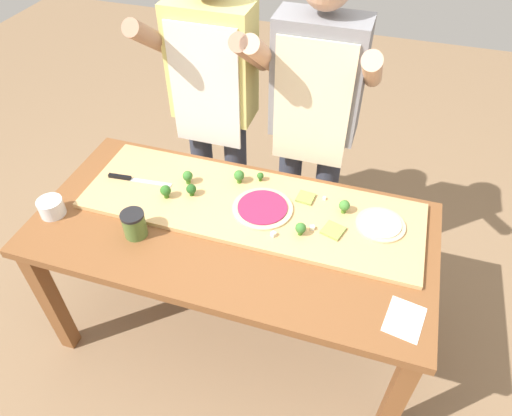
{
  "coord_description": "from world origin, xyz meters",
  "views": [
    {
      "loc": [
        0.51,
        -1.28,
        2.17
      ],
      "look_at": [
        0.08,
        0.08,
        0.82
      ],
      "focal_mm": 32.48,
      "sensor_mm": 36.0,
      "label": 1
    }
  ],
  "objects_px": {
    "prep_table": "(233,241)",
    "broccoli_floret_front_mid": "(191,189)",
    "cheese_crumble_c": "(312,228)",
    "broccoli_floret_back_left": "(188,176)",
    "cook_left": "(214,97)",
    "pizza_whole_beet_magenta": "(263,208)",
    "pizza_whole_cheese_artichoke": "(381,224)",
    "cook_right": "(314,114)",
    "cheese_crumble_a": "(273,234)",
    "broccoli_floret_front_left": "(301,228)",
    "pizza_slice_far_right": "(306,198)",
    "broccoli_floret_front_right": "(239,176)",
    "flour_cup": "(52,208)",
    "broccoli_floret_center_right": "(166,191)",
    "chefs_knife": "(131,179)",
    "pizza_slice_near_right": "(333,230)",
    "broccoli_floret_center_left": "(260,176)",
    "sauce_jar": "(134,224)",
    "cheese_crumble_b": "(324,198)",
    "recipe_note": "(404,319)",
    "broccoli_floret_back_mid": "(344,206)"
  },
  "relations": [
    {
      "from": "pizza_whole_cheese_artichoke",
      "to": "cheese_crumble_a",
      "type": "height_order",
      "value": "cheese_crumble_a"
    },
    {
      "from": "sauce_jar",
      "to": "chefs_knife",
      "type": "bearing_deg",
      "value": 121.84
    },
    {
      "from": "broccoli_floret_front_mid",
      "to": "broccoli_floret_back_left",
      "type": "relative_size",
      "value": 0.89
    },
    {
      "from": "sauce_jar",
      "to": "cook_left",
      "type": "xyz_separation_m",
      "value": [
        0.06,
        0.76,
        0.18
      ]
    },
    {
      "from": "pizza_whole_cheese_artichoke",
      "to": "recipe_note",
      "type": "distance_m",
      "value": 0.44
    },
    {
      "from": "chefs_knife",
      "to": "broccoli_floret_center_left",
      "type": "bearing_deg",
      "value": 16.92
    },
    {
      "from": "cheese_crumble_a",
      "to": "cheese_crumble_c",
      "type": "height_order",
      "value": "cheese_crumble_a"
    },
    {
      "from": "cheese_crumble_a",
      "to": "broccoli_floret_front_left",
      "type": "bearing_deg",
      "value": 22.39
    },
    {
      "from": "cheese_crumble_c",
      "to": "cook_left",
      "type": "distance_m",
      "value": 0.85
    },
    {
      "from": "broccoli_floret_center_left",
      "to": "broccoli_floret_front_left",
      "type": "bearing_deg",
      "value": -47.15
    },
    {
      "from": "broccoli_floret_back_left",
      "to": "broccoli_floret_front_left",
      "type": "relative_size",
      "value": 1.11
    },
    {
      "from": "pizza_whole_cheese_artichoke",
      "to": "cook_right",
      "type": "distance_m",
      "value": 0.62
    },
    {
      "from": "broccoli_floret_center_right",
      "to": "broccoli_floret_front_right",
      "type": "height_order",
      "value": "broccoli_floret_front_right"
    },
    {
      "from": "pizza_slice_near_right",
      "to": "broccoli_floret_front_mid",
      "type": "xyz_separation_m",
      "value": [
        -0.65,
        0.03,
        0.03
      ]
    },
    {
      "from": "pizza_whole_beet_magenta",
      "to": "broccoli_floret_back_left",
      "type": "xyz_separation_m",
      "value": [
        -0.38,
        0.07,
        0.03
      ]
    },
    {
      "from": "broccoli_floret_front_right",
      "to": "flour_cup",
      "type": "height_order",
      "value": "broccoli_floret_front_right"
    },
    {
      "from": "chefs_knife",
      "to": "broccoli_floret_center_left",
      "type": "xyz_separation_m",
      "value": [
        0.58,
        0.18,
        0.02
      ]
    },
    {
      "from": "prep_table",
      "to": "broccoli_floret_front_mid",
      "type": "relative_size",
      "value": 29.25
    },
    {
      "from": "broccoli_floret_front_mid",
      "to": "flour_cup",
      "type": "height_order",
      "value": "broccoli_floret_front_mid"
    },
    {
      "from": "chefs_knife",
      "to": "pizza_slice_near_right",
      "type": "bearing_deg",
      "value": -2.72
    },
    {
      "from": "pizza_whole_beet_magenta",
      "to": "broccoli_floret_center_right",
      "type": "bearing_deg",
      "value": -172.74
    },
    {
      "from": "cheese_crumble_c",
      "to": "broccoli_floret_back_left",
      "type": "bearing_deg",
      "value": 168.92
    },
    {
      "from": "cook_left",
      "to": "broccoli_floret_back_mid",
      "type": "bearing_deg",
      "value": -27.95
    },
    {
      "from": "chefs_knife",
      "to": "broccoli_floret_back_left",
      "type": "bearing_deg",
      "value": 12.7
    },
    {
      "from": "broccoli_floret_center_left",
      "to": "chefs_knife",
      "type": "bearing_deg",
      "value": -163.08
    },
    {
      "from": "broccoli_floret_back_left",
      "to": "cook_right",
      "type": "distance_m",
      "value": 0.66
    },
    {
      "from": "broccoli_floret_front_right",
      "to": "cook_left",
      "type": "bearing_deg",
      "value": 125.95
    },
    {
      "from": "flour_cup",
      "to": "cheese_crumble_b",
      "type": "bearing_deg",
      "value": 20.83
    },
    {
      "from": "broccoli_floret_center_left",
      "to": "sauce_jar",
      "type": "distance_m",
      "value": 0.61
    },
    {
      "from": "broccoli_floret_front_right",
      "to": "pizza_slice_near_right",
      "type": "bearing_deg",
      "value": -20.91
    },
    {
      "from": "broccoli_floret_center_left",
      "to": "pizza_whole_cheese_artichoke",
      "type": "bearing_deg",
      "value": -12.78
    },
    {
      "from": "prep_table",
      "to": "cook_left",
      "type": "distance_m",
      "value": 0.75
    },
    {
      "from": "pizza_whole_beet_magenta",
      "to": "broccoli_floret_front_right",
      "type": "relative_size",
      "value": 4.03
    },
    {
      "from": "broccoli_floret_back_mid",
      "to": "sauce_jar",
      "type": "height_order",
      "value": "sauce_jar"
    },
    {
      "from": "broccoli_floret_back_left",
      "to": "broccoli_floret_center_left",
      "type": "height_order",
      "value": "broccoli_floret_back_left"
    },
    {
      "from": "prep_table",
      "to": "cheese_crumble_a",
      "type": "bearing_deg",
      "value": -6.19
    },
    {
      "from": "cook_left",
      "to": "prep_table",
      "type": "bearing_deg",
      "value": -63.22
    },
    {
      "from": "chefs_knife",
      "to": "cheese_crumble_b",
      "type": "relative_size",
      "value": 23.17
    },
    {
      "from": "recipe_note",
      "to": "cook_right",
      "type": "distance_m",
      "value": 1.03
    },
    {
      "from": "pizza_slice_far_right",
      "to": "cheese_crumble_c",
      "type": "xyz_separation_m",
      "value": [
        0.07,
        -0.18,
        0.0
      ]
    },
    {
      "from": "broccoli_floret_back_mid",
      "to": "flour_cup",
      "type": "bearing_deg",
      "value": -163.09
    },
    {
      "from": "recipe_note",
      "to": "broccoli_floret_center_left",
      "type": "bearing_deg",
      "value": 141.95
    },
    {
      "from": "pizza_slice_far_right",
      "to": "cheese_crumble_a",
      "type": "relative_size",
      "value": 3.87
    },
    {
      "from": "prep_table",
      "to": "chefs_knife",
      "type": "xyz_separation_m",
      "value": [
        -0.54,
        0.12,
        0.12
      ]
    },
    {
      "from": "cook_left",
      "to": "cheese_crumble_b",
      "type": "bearing_deg",
      "value": -27.59
    },
    {
      "from": "pizza_whole_beet_magenta",
      "to": "cook_left",
      "type": "xyz_separation_m",
      "value": [
        -0.4,
        0.48,
        0.21
      ]
    },
    {
      "from": "broccoli_floret_back_left",
      "to": "broccoli_floret_front_right",
      "type": "xyz_separation_m",
      "value": [
        0.22,
        0.08,
        -0.0
      ]
    },
    {
      "from": "pizza_whole_beet_magenta",
      "to": "recipe_note",
      "type": "distance_m",
      "value": 0.73
    },
    {
      "from": "broccoli_floret_back_mid",
      "to": "cook_right",
      "type": "relative_size",
      "value": 0.04
    },
    {
      "from": "broccoli_floret_back_left",
      "to": "broccoli_floret_front_right",
      "type": "distance_m",
      "value": 0.24
    }
  ]
}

